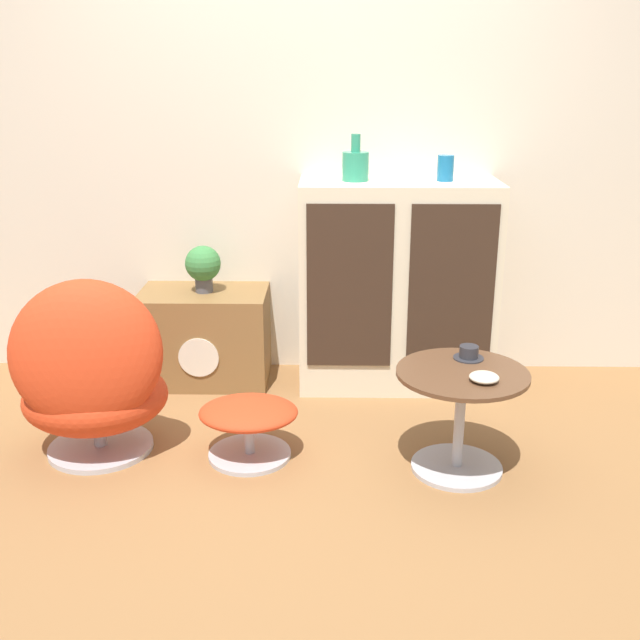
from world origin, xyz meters
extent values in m
plane|color=olive|center=(0.00, 0.00, 0.00)|extent=(12.00, 12.00, 0.00)
cube|color=beige|center=(0.00, 1.38, 1.30)|extent=(6.40, 0.06, 2.60)
cube|color=beige|center=(0.49, 1.12, 0.55)|extent=(1.01, 0.45, 1.10)
cube|color=#332319|center=(0.23, 0.89, 0.60)|extent=(0.43, 0.01, 0.83)
cube|color=#332319|center=(0.74, 0.89, 0.60)|extent=(0.43, 0.01, 0.83)
cube|color=brown|center=(-0.54, 1.13, 0.25)|extent=(0.68, 0.43, 0.50)
cylinder|color=beige|center=(-0.54, 0.92, 0.21)|extent=(0.21, 0.01, 0.21)
cylinder|color=#B7B7BC|center=(-0.89, 0.32, 0.01)|extent=(0.46, 0.46, 0.02)
cylinder|color=#B7B7BC|center=(-0.89, 0.32, 0.07)|extent=(0.06, 0.06, 0.08)
ellipsoid|color=red|center=(-0.89, 0.32, 0.26)|extent=(0.71, 0.62, 0.30)
ellipsoid|color=red|center=(-0.88, 0.20, 0.51)|extent=(0.68, 0.49, 0.67)
cylinder|color=#B7B7BC|center=(-0.22, 0.26, 0.01)|extent=(0.37, 0.37, 0.02)
cylinder|color=#B7B7BC|center=(-0.22, 0.26, 0.09)|extent=(0.04, 0.04, 0.15)
ellipsoid|color=red|center=(-0.22, 0.26, 0.21)|extent=(0.43, 0.37, 0.09)
cylinder|color=#B7B7BC|center=(0.69, 0.17, 0.01)|extent=(0.39, 0.39, 0.02)
cylinder|color=#B7B7BC|center=(0.69, 0.17, 0.23)|extent=(0.04, 0.04, 0.42)
cylinder|color=brown|center=(0.69, 0.17, 0.45)|extent=(0.55, 0.55, 0.02)
cylinder|color=#2D8E6B|center=(0.26, 1.12, 1.17)|extent=(0.13, 0.13, 0.14)
cylinder|color=#2D8E6B|center=(0.26, 1.12, 1.28)|extent=(0.05, 0.05, 0.09)
cylinder|color=#196699|center=(0.71, 1.12, 1.16)|extent=(0.08, 0.08, 0.13)
cylinder|color=#4C4C51|center=(-0.54, 1.13, 0.54)|extent=(0.09, 0.09, 0.08)
sphere|color=#387A3D|center=(-0.54, 1.13, 0.66)|extent=(0.19, 0.19, 0.19)
cylinder|color=#2D2D33|center=(0.73, 0.31, 0.46)|extent=(0.13, 0.13, 0.01)
cylinder|color=#2D2D33|center=(0.73, 0.31, 0.48)|extent=(0.08, 0.08, 0.06)
ellipsoid|color=beige|center=(0.75, 0.06, 0.47)|extent=(0.12, 0.12, 0.04)
camera|label=1|loc=(0.15, -2.68, 1.64)|focal=42.00mm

